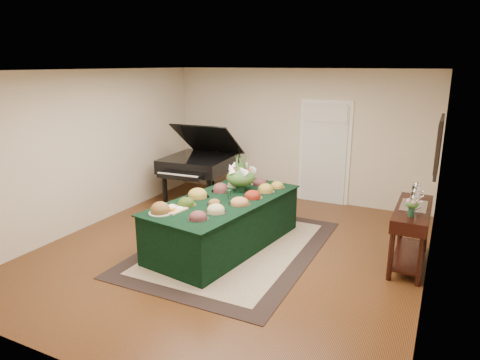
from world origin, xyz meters
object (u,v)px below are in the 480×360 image
at_px(floral_centerpiece, 241,174).
at_px(grand_piano, 199,163).
at_px(buffet_table, 225,222).
at_px(mahogany_sideboard, 412,220).

height_order(floral_centerpiece, grand_piano, grand_piano).
distance_m(buffet_table, mahogany_sideboard, 2.74).
xyz_separation_m(floral_centerpiece, grand_piano, (-1.62, 1.35, -0.26)).
bearing_deg(mahogany_sideboard, floral_centerpiece, -178.88).
bearing_deg(floral_centerpiece, grand_piano, 140.26).
bearing_deg(buffet_table, floral_centerpiece, 87.52).
distance_m(buffet_table, grand_piano, 2.49).
distance_m(floral_centerpiece, grand_piano, 2.12).
xyz_separation_m(buffet_table, floral_centerpiece, (0.02, 0.52, 0.67)).
xyz_separation_m(grand_piano, mahogany_sideboard, (4.26, -1.30, -0.13)).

